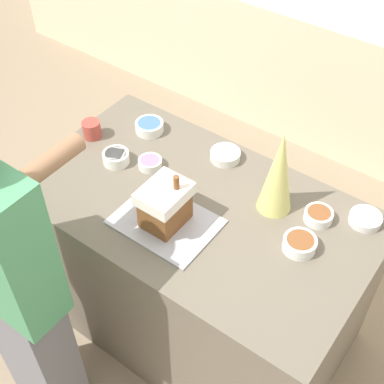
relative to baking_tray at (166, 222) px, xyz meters
The scene contains 15 objects.
ground_plane 0.91m from the baking_tray, 77.03° to the left, with size 12.00×12.00×0.00m, color gray.
back_cabinet_block 2.09m from the baking_tray, 89.00° to the left, with size 6.00×0.60×0.93m.
kitchen_island 0.48m from the baking_tray, 77.03° to the left, with size 1.49×0.86×0.89m.
baking_tray is the anchor object (origin of this frame).
gingerbread_house 0.10m from the baking_tray, 38.40° to the left, with size 0.16×0.20×0.24m.
decorative_tree 0.49m from the baking_tray, 47.81° to the left, with size 0.14×0.14×0.39m.
candy_bowl_front_corner 0.54m from the baking_tray, 21.82° to the left, with size 0.13×0.13×0.05m.
candy_bowl_center_rear 0.46m from the baking_tray, 92.68° to the left, with size 0.14×0.14×0.04m.
candy_bowl_near_tray_left 0.34m from the baking_tray, 139.87° to the left, with size 0.11×0.11×0.04m.
candy_bowl_beside_tree 0.60m from the baking_tray, 135.69° to the left, with size 0.14×0.14×0.05m.
candy_bowl_near_tray_right 0.43m from the baking_tray, 159.50° to the left, with size 0.12×0.12×0.05m.
candy_bowl_far_left 0.80m from the baking_tray, 36.50° to the left, with size 0.13×0.13×0.04m.
candy_bowl_far_right 0.62m from the baking_tray, 37.75° to the left, with size 0.12×0.12×0.04m.
mug 0.66m from the baking_tray, 160.04° to the left, with size 0.09×0.09×0.08m.
person 0.63m from the baking_tray, 116.71° to the right, with size 0.44×0.55×1.66m.
Camera 1 is at (0.89, -1.25, 2.51)m, focal length 50.00 mm.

